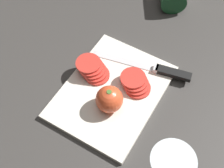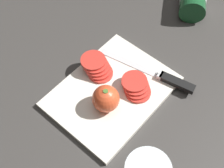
% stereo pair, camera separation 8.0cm
% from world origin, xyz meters
% --- Properties ---
extents(ground_plane, '(3.00, 3.00, 0.00)m').
position_xyz_m(ground_plane, '(0.00, 0.00, 0.00)').
color(ground_plane, '#383533').
extents(cutting_board, '(0.32, 0.24, 0.01)m').
position_xyz_m(cutting_board, '(0.08, -0.02, 0.01)').
color(cutting_board, silver).
rests_on(cutting_board, ground_plane).
extents(whole_tomato, '(0.07, 0.07, 0.07)m').
position_xyz_m(whole_tomato, '(0.12, 0.00, 0.05)').
color(whole_tomato, '#DB4C28').
rests_on(whole_tomato, cutting_board).
extents(knife, '(0.08, 0.28, 0.01)m').
position_xyz_m(knife, '(-0.05, 0.07, 0.02)').
color(knife, silver).
rests_on(knife, cutting_board).
extents(tomato_slice_stack_near, '(0.07, 0.10, 0.04)m').
position_xyz_m(tomato_slice_stack_near, '(0.06, -0.09, 0.03)').
color(tomato_slice_stack_near, red).
rests_on(tomato_slice_stack_near, cutting_board).
extents(tomato_slice_stack_far, '(0.08, 0.09, 0.03)m').
position_xyz_m(tomato_slice_stack_far, '(0.03, 0.03, 0.03)').
color(tomato_slice_stack_far, red).
rests_on(tomato_slice_stack_far, cutting_board).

